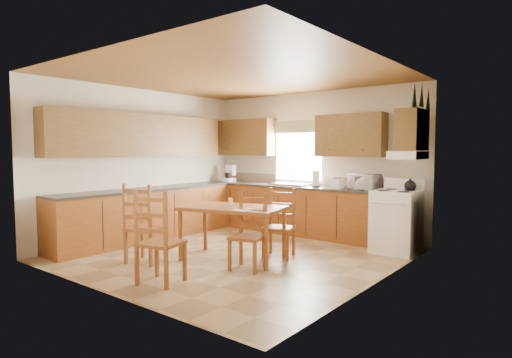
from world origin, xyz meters
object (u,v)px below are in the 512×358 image
Objects in this scene: stove at (396,222)px; chair_far_left at (279,223)px; chair_near_left at (146,223)px; chair_far_right at (248,232)px; chair_near_right at (161,237)px; dining_table at (233,233)px; microwave at (364,182)px.

chair_far_left is (-1.28, -1.36, 0.03)m from stove.
stove is at bearing 28.36° from chair_far_left.
chair_near_left is 1.93m from chair_far_left.
chair_near_left reaches higher than chair_far_right.
chair_near_right is (-1.67, -3.25, 0.08)m from stove.
chair_near_left is (-0.86, -0.88, 0.17)m from dining_table.
dining_table is (-1.73, -1.89, -0.09)m from stove.
chair_near_right reaches higher than dining_table.
microwave is 2.59m from chair_far_right.
chair_far_left is (0.39, 1.89, -0.05)m from chair_near_right.
stove is 1.87m from chair_far_left.
microwave is at bearing 154.37° from stove.
chair_far_right is at bearing -172.92° from chair_near_left.
chair_far_left reaches higher than dining_table.
chair_near_right is (0.92, -0.48, -0.00)m from chair_near_left.
chair_near_left reaches higher than stove.
chair_far_left reaches higher than stove.
dining_table is at bearing -151.42° from chair_near_left.
chair_far_left is 0.80m from chair_far_right.
chair_near_left is at bearing -151.25° from chair_far_left.
microwave is 3.74m from chair_near_right.
chair_near_left is 1.11× the size of chair_far_left.
microwave is (-0.68, 0.32, 0.58)m from stove.
microwave reaches higher than chair_near_right.
chair_near_left reaches higher than chair_near_right.
chair_near_left is at bearing -43.18° from chair_near_right.
microwave is 1.86m from chair_far_left.
chair_near_left is (-2.59, -2.77, 0.09)m from stove.
dining_table is at bearing -103.08° from chair_near_right.
chair_far_left is at bearing -150.00° from chair_near_left.
chair_far_right is at bearing -127.54° from chair_near_right.
microwave is 2.53m from dining_table.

